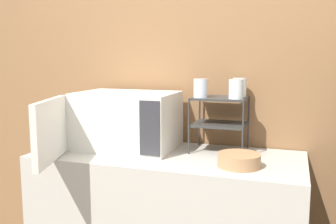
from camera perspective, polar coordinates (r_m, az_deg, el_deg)
The scene contains 7 objects.
wall_back at distance 2.30m, azimuth 2.67°, elevation 4.75°, with size 8.00×0.06×2.60m.
microwave at distance 2.14m, azimuth -6.80°, elevation -1.34°, with size 0.58×0.81×0.32m.
dish_rack at distance 2.07m, azimuth 7.90°, elevation -0.02°, with size 0.30×0.24×0.30m.
glass_front_left at distance 2.02m, azimuth 5.00°, elevation 3.64°, with size 0.08×0.08×0.10m.
glass_back_right at distance 2.12m, azimuth 10.85°, elevation 3.74°, with size 0.08×0.08×0.10m.
glass_front_right at distance 1.98m, azimuth 10.34°, elevation 3.45°, with size 0.08×0.08×0.10m.
bowl at distance 1.83m, azimuth 10.78°, elevation -7.25°, with size 0.20×0.20×0.06m.
Camera 1 is at (0.64, -1.56, 1.44)m, focal length 40.00 mm.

